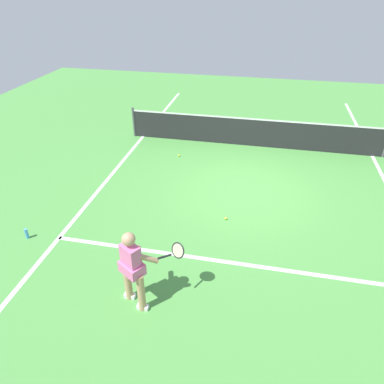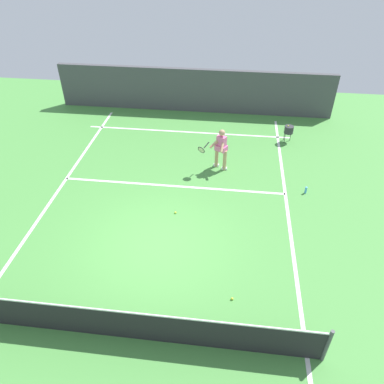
{
  "view_description": "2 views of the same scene",
  "coord_description": "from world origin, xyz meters",
  "views": [
    {
      "loc": [
        0.28,
        -8.07,
        4.93
      ],
      "look_at": [
        -1.06,
        -1.7,
        0.86
      ],
      "focal_mm": 32.91,
      "sensor_mm": 36.0,
      "label": 1
    },
    {
      "loc": [
        -1.89,
        7.3,
        7.47
      ],
      "look_at": [
        -0.86,
        -1.25,
        0.99
      ],
      "focal_mm": 34.6,
      "sensor_mm": 36.0,
      "label": 2
    }
  ],
  "objects": [
    {
      "name": "court_net",
      "position": [
        0.0,
        2.92,
        0.48
      ],
      "size": [
        8.29,
        0.08,
        1.03
      ],
      "color": "#4C4C51",
      "rests_on": "ground"
    },
    {
      "name": "baseline_marking",
      "position": [
        0.0,
        -6.77,
        0.0
      ],
      "size": [
        8.61,
        0.1,
        0.01
      ],
      "primitive_type": "cube",
      "color": "white",
      "rests_on": "ground"
    },
    {
      "name": "court_back_wall",
      "position": [
        0.0,
        -8.97,
        0.99
      ],
      "size": [
        12.61,
        0.24,
        1.98
      ],
      "primitive_type": "cube",
      "color": "#47474C",
      "rests_on": "ground"
    },
    {
      "name": "sideline_left_marking",
      "position": [
        -3.8,
        0.0,
        0.0
      ],
      "size": [
        0.1,
        16.55,
        0.01
      ],
      "primitive_type": "cube",
      "color": "white",
      "rests_on": "ground"
    },
    {
      "name": "ball_hopper",
      "position": [
        -4.15,
        -6.43,
        0.55
      ],
      "size": [
        0.36,
        0.36,
        0.74
      ],
      "color": "#333338",
      "rests_on": "ground"
    },
    {
      "name": "tennis_ball_near",
      "position": [
        -2.18,
        1.64,
        0.03
      ],
      "size": [
        0.07,
        0.07,
        0.07
      ],
      "primitive_type": "sphere",
      "color": "#D1E533",
      "rests_on": "ground"
    },
    {
      "name": "tennis_ball_mid",
      "position": [
        -0.32,
        -1.39,
        0.03
      ],
      "size": [
        0.07,
        0.07,
        0.07
      ],
      "primitive_type": "sphere",
      "color": "#D1E533",
      "rests_on": "ground"
    },
    {
      "name": "sideline_right_marking",
      "position": [
        3.8,
        0.0,
        0.0
      ],
      "size": [
        0.1,
        16.55,
        0.01
      ],
      "primitive_type": "cube",
      "color": "white",
      "rests_on": "ground"
    },
    {
      "name": "ground_plane",
      "position": [
        0.0,
        0.0,
        0.0
      ],
      "size": [
        24.11,
        24.11,
        0.0
      ],
      "primitive_type": "plane",
      "color": "#4C9342"
    },
    {
      "name": "tennis_player",
      "position": [
        -1.52,
        -4.14,
        0.85
      ],
      "size": [
        1.07,
        0.78,
        1.55
      ],
      "color": "tan",
      "rests_on": "ground"
    },
    {
      "name": "service_line_marking",
      "position": [
        0.0,
        -2.81,
        0.0
      ],
      "size": [
        7.61,
        0.1,
        0.01
      ],
      "primitive_type": "cube",
      "color": "white",
      "rests_on": "ground"
    },
    {
      "name": "water_bottle",
      "position": [
        -4.47,
        -2.95,
        0.12
      ],
      "size": [
        0.07,
        0.07,
        0.24
      ],
      "primitive_type": "cylinder",
      "color": "#4C9EE5",
      "rests_on": "ground"
    }
  ]
}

